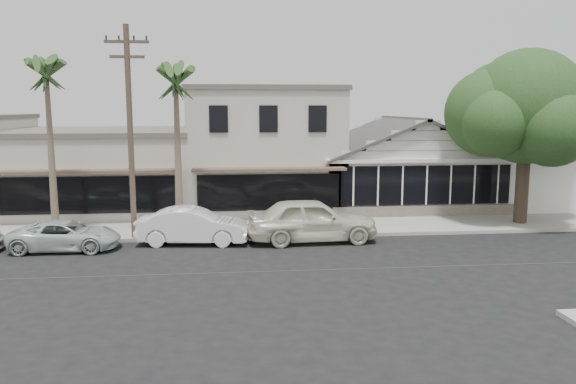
{
  "coord_description": "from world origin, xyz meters",
  "views": [
    {
      "loc": [
        -4.85,
        -18.83,
        5.66
      ],
      "look_at": [
        -2.3,
        6.0,
        1.88
      ],
      "focal_mm": 35.0,
      "sensor_mm": 36.0,
      "label": 1
    }
  ],
  "objects": [
    {
      "name": "car_0",
      "position": [
        -1.46,
        4.27,
        0.93
      ],
      "size": [
        5.59,
        2.48,
        1.87
      ],
      "primitive_type": "imported",
      "rotation": [
        0.0,
        0.0,
        1.62
      ],
      "color": "beige",
      "rests_on": "ground"
    },
    {
      "name": "car_1",
      "position": [
        -6.46,
        4.38,
        0.76
      ],
      "size": [
        4.73,
        2.05,
        1.51
      ],
      "primitive_type": "imported",
      "rotation": [
        0.0,
        0.0,
        1.47
      ],
      "color": "white",
      "rests_on": "ground"
    },
    {
      "name": "car_2",
      "position": [
        -11.46,
        3.82,
        0.59
      ],
      "size": [
        4.3,
        2.07,
        1.18
      ],
      "primitive_type": "imported",
      "rotation": [
        0.0,
        0.0,
        1.54
      ],
      "color": "#B6C4BF",
      "rests_on": "ground"
    },
    {
      "name": "utility_pole",
      "position": [
        -9.0,
        5.2,
        4.79
      ],
      "size": [
        1.8,
        0.24,
        9.0
      ],
      "color": "brown",
      "rests_on": "ground"
    },
    {
      "name": "row_building_midnear",
      "position": [
        -12.0,
        13.5,
        2.1
      ],
      "size": [
        10.0,
        10.0,
        4.2
      ],
      "primitive_type": "cube",
      "color": "beige",
      "rests_on": "ground"
    },
    {
      "name": "corner_shop",
      "position": [
        5.0,
        12.47,
        2.62
      ],
      "size": [
        10.4,
        8.6,
        5.1
      ],
      "color": "white",
      "rests_on": "ground"
    },
    {
      "name": "shade_tree",
      "position": [
        8.95,
        6.71,
        5.52
      ],
      "size": [
        7.56,
        6.83,
        8.39
      ],
      "rotation": [
        0.0,
        0.0,
        0.34
      ],
      "color": "#47372B",
      "rests_on": "ground"
    },
    {
      "name": "side_cottage",
      "position": [
        13.2,
        11.5,
        1.5
      ],
      "size": [
        6.0,
        6.0,
        3.0
      ],
      "primitive_type": "cube",
      "color": "white",
      "rests_on": "ground"
    },
    {
      "name": "sidewalk_north",
      "position": [
        -8.0,
        6.75,
        0.07
      ],
      "size": [
        90.0,
        3.5,
        0.15
      ],
      "primitive_type": "cube",
      "color": "#9E9991",
      "rests_on": "ground"
    },
    {
      "name": "palm_mid",
      "position": [
        -12.45,
        5.89,
        6.99
      ],
      "size": [
        2.75,
        2.75,
        8.12
      ],
      "color": "#726651",
      "rests_on": "ground"
    },
    {
      "name": "ground",
      "position": [
        0.0,
        0.0,
        0.0
      ],
      "size": [
        140.0,
        140.0,
        0.0
      ],
      "primitive_type": "plane",
      "color": "black",
      "rests_on": "ground"
    },
    {
      "name": "row_building_near",
      "position": [
        -3.0,
        13.5,
        3.25
      ],
      "size": [
        8.0,
        10.0,
        6.5
      ],
      "primitive_type": "cube",
      "color": "beige",
      "rests_on": "ground"
    },
    {
      "name": "palm_east",
      "position": [
        -7.16,
        6.19,
        6.77
      ],
      "size": [
        3.25,
        3.25,
        7.92
      ],
      "color": "#726651",
      "rests_on": "ground"
    }
  ]
}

